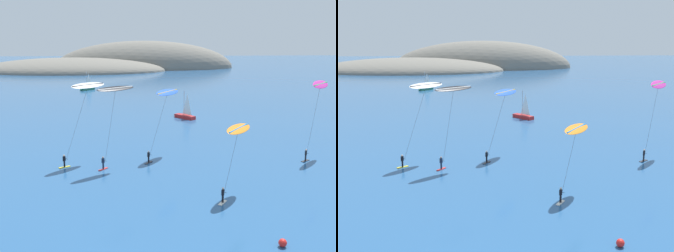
# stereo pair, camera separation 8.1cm
# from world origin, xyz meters

# --- Properties ---
(headland_island) EXTENTS (120.76, 54.12, 26.77)m
(headland_island) POSITION_xyz_m (-16.71, 182.05, 0.00)
(headland_island) COLOR slate
(headland_island) RESTS_ON ground
(sailboat_near) EXTENTS (4.56, 5.18, 5.70)m
(sailboat_near) POSITION_xyz_m (3.13, 60.53, 0.64)
(sailboat_near) COLOR #B22323
(sailboat_near) RESTS_ON ground
(sailboat_far) EXTENTS (4.55, 5.19, 5.70)m
(sailboat_far) POSITION_xyz_m (-22.47, 105.12, 0.64)
(sailboat_far) COLOR #23664C
(sailboat_far) RESTS_ON ground
(kitesurfer_orange) EXTENTS (4.83, 6.40, 7.50)m
(kitesurfer_orange) POSITION_xyz_m (4.92, 19.05, 6.69)
(kitesurfer_orange) COLOR silver
(kitesurfer_orange) RESTS_ON ground
(kitesurfer_black) EXTENTS (5.19, 4.57, 10.56)m
(kitesurfer_black) POSITION_xyz_m (-8.74, 29.28, 9.47)
(kitesurfer_black) COLOR red
(kitesurfer_black) RESTS_ON ground
(kitesurfer_white) EXTENTS (6.21, 6.39, 10.70)m
(kitesurfer_white) POSITION_xyz_m (-12.65, 32.17, 9.62)
(kitesurfer_white) COLOR yellow
(kitesurfer_white) RESTS_ON ground
(kitesurfer_blue) EXTENTS (5.59, 8.08, 9.37)m
(kitesurfer_blue) POSITION_xyz_m (-1.86, 34.56, 8.44)
(kitesurfer_blue) COLOR #2D2D33
(kitesurfer_blue) RESTS_ON ground
(kitesurfer_magenta) EXTENTS (5.65, 6.24, 10.70)m
(kitesurfer_magenta) POSITION_xyz_m (19.38, 32.85, 9.46)
(kitesurfer_magenta) COLOR #2D2D33
(kitesurfer_magenta) RESTS_ON ground
(marker_buoy) EXTENTS (0.70, 0.70, 0.70)m
(marker_buoy) POSITION_xyz_m (6.22, 6.98, 0.35)
(marker_buoy) COLOR red
(marker_buoy) RESTS_ON ground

